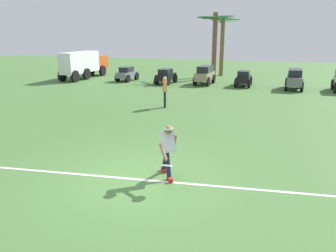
# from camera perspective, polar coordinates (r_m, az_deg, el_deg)

# --- Properties ---
(ground_plane) EXTENTS (80.00, 80.00, 0.00)m
(ground_plane) POSITION_cam_1_polar(r_m,az_deg,el_deg) (8.60, -5.46, -9.15)
(ground_plane) COLOR #457037
(field_line_paint) EXTENTS (23.80, 2.87, 0.01)m
(field_line_paint) POSITION_cam_1_polar(r_m,az_deg,el_deg) (8.57, -5.53, -9.21)
(field_line_paint) COLOR white
(field_line_paint) RESTS_ON ground_plane
(frisbee_thrower) EXTENTS (0.58, 1.06, 1.43)m
(frisbee_thrower) POSITION_cam_1_polar(r_m,az_deg,el_deg) (8.34, -0.11, -3.91)
(frisbee_thrower) COLOR #191E38
(frisbee_thrower) RESTS_ON ground_plane
(frisbee_in_flight) EXTENTS (0.28, 0.27, 0.11)m
(frisbee_in_flight) POSITION_cam_1_polar(r_m,az_deg,el_deg) (7.74, -0.20, -6.91)
(frisbee_in_flight) COLOR white
(teammate_near_sideline) EXTENTS (0.29, 0.49, 1.56)m
(teammate_near_sideline) POSITION_cam_1_polar(r_m,az_deg,el_deg) (16.53, -0.55, 6.46)
(teammate_near_sideline) COLOR black
(teammate_near_sideline) RESTS_ON ground_plane
(parked_car_slot_a) EXTENTS (1.19, 2.24, 1.10)m
(parked_car_slot_a) POSITION_cam_1_polar(r_m,az_deg,el_deg) (26.49, -7.15, 9.03)
(parked_car_slot_a) COLOR slate
(parked_car_slot_a) RESTS_ON ground_plane
(parked_car_slot_b) EXTENTS (1.21, 2.25, 1.10)m
(parked_car_slot_b) POSITION_cam_1_polar(r_m,az_deg,el_deg) (24.82, -0.38, 8.71)
(parked_car_slot_b) COLOR black
(parked_car_slot_b) RESTS_ON ground_plane
(parked_car_slot_c) EXTENTS (1.26, 2.45, 1.34)m
(parked_car_slot_c) POSITION_cam_1_polar(r_m,az_deg,el_deg) (24.58, 6.44, 8.91)
(parked_car_slot_c) COLOR #998466
(parked_car_slot_c) RESTS_ON ground_plane
(parked_car_slot_d) EXTENTS (1.09, 2.20, 1.10)m
(parked_car_slot_d) POSITION_cam_1_polar(r_m,az_deg,el_deg) (24.14, 13.03, 8.11)
(parked_car_slot_d) COLOR black
(parked_car_slot_d) RESTS_ON ground_plane
(parked_car_slot_e) EXTENTS (1.23, 2.43, 1.34)m
(parked_car_slot_e) POSITION_cam_1_polar(r_m,az_deg,el_deg) (23.71, 21.17, 7.71)
(parked_car_slot_e) COLOR slate
(parked_car_slot_e) RESTS_ON ground_plane
(box_truck) EXTENTS (1.46, 5.92, 2.20)m
(box_truck) POSITION_cam_1_polar(r_m,az_deg,el_deg) (28.65, -14.47, 10.51)
(box_truck) COLOR #CC4C19
(box_truck) RESTS_ON ground_plane
(palm_tree_far_left) EXTENTS (3.02, 3.27, 5.27)m
(palm_tree_far_left) POSITION_cam_1_polar(r_m,az_deg,el_deg) (27.80, 8.16, 14.56)
(palm_tree_far_left) COLOR brown
(palm_tree_far_left) RESTS_ON ground_plane
(palm_tree_left_of_centre) EXTENTS (2.80, 3.41, 5.12)m
(palm_tree_left_of_centre) POSITION_cam_1_polar(r_m,az_deg,el_deg) (29.88, 9.47, 14.54)
(palm_tree_left_of_centre) COLOR brown
(palm_tree_left_of_centre) RESTS_ON ground_plane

